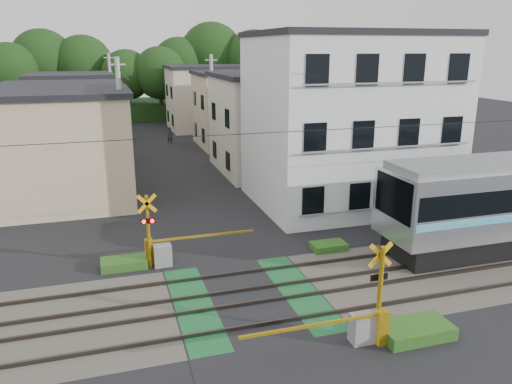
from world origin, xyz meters
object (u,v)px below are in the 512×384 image
object	(u,v)px
crossing_signal_far	(160,249)
apartment_block	(348,120)
pedestrian	(170,135)
crossing_signal_near	(366,321)

from	to	relation	value
crossing_signal_far	apartment_block	world-z (taller)	apartment_block
crossing_signal_far	pedestrian	xyz separation A→B (m)	(3.96, 26.80, 0.05)
crossing_signal_near	crossing_signal_far	xyz separation A→B (m)	(-5.17, 7.31, 0.00)
crossing_signal_near	pedestrian	world-z (taller)	crossing_signal_near
apartment_block	pedestrian	size ratio (longest dim) A/B	6.74
crossing_signal_near	pedestrian	xyz separation A→B (m)	(-1.21, 34.11, 0.05)
crossing_signal_far	crossing_signal_near	bearing A→B (deg)	-54.71
crossing_signal_near	apartment_block	bearing A→B (deg)	65.78
crossing_signal_near	crossing_signal_far	distance (m)	8.95
crossing_signal_far	apartment_block	distance (m)	13.14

